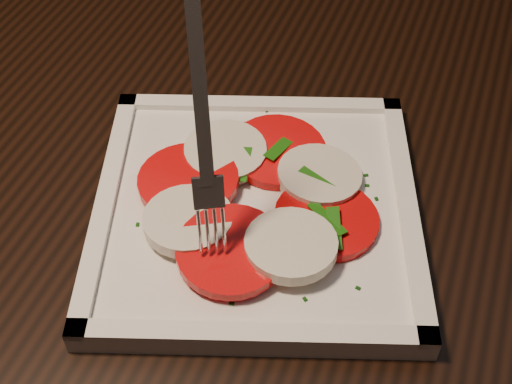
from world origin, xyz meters
TOP-DOWN VIEW (x-y plane):
  - ground at (0.00, 0.00)m, footprint 6.00×6.00m
  - table at (0.05, -0.23)m, footprint 1.24×0.86m
  - plate at (0.02, -0.32)m, footprint 0.31×0.31m
  - caprese_salad at (0.02, -0.32)m, footprint 0.20×0.21m
  - fork at (-0.01, -0.36)m, footprint 0.05×0.07m

SIDE VIEW (x-z plane):
  - ground at x=0.00m, z-range 0.00..0.00m
  - table at x=0.05m, z-range 0.28..1.03m
  - plate at x=0.02m, z-range 0.75..0.76m
  - caprese_salad at x=0.02m, z-range 0.76..0.79m
  - fork at x=-0.01m, z-range 0.78..0.97m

